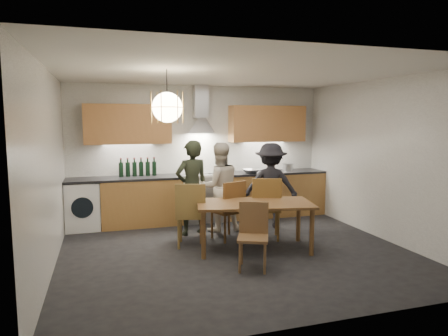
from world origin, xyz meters
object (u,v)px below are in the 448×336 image
object	(u,v)px
stock_pot	(288,167)
wine_bottles	(138,167)
person_left	(192,188)
person_mid	(219,187)
chair_back_left	(191,211)
mixing_bowl	(251,171)
dining_table	(254,208)
person_right	(271,185)
chair_front	(253,231)

from	to	relation	value
stock_pot	wine_bottles	bearing A→B (deg)	177.72
person_left	person_mid	bearing A→B (deg)	177.56
stock_pot	person_left	bearing A→B (deg)	-158.49
chair_back_left	mixing_bowl	distance (m)	2.15
dining_table	person_right	size ratio (longest dim) A/B	1.20
dining_table	mixing_bowl	bearing A→B (deg)	82.64
person_right	wine_bottles	world-z (taller)	person_right
person_mid	chair_back_left	bearing A→B (deg)	49.14
person_right	mixing_bowl	distance (m)	0.74
person_left	person_right	size ratio (longest dim) A/B	1.05
chair_front	mixing_bowl	size ratio (longest dim) A/B	2.72
dining_table	mixing_bowl	world-z (taller)	mixing_bowl
dining_table	chair_front	distance (m)	0.75
chair_front	person_mid	xyz separation A→B (m)	(0.08, 1.83, 0.28)
chair_front	person_mid	world-z (taller)	person_mid
person_mid	person_right	distance (m)	0.97
person_left	stock_pot	distance (m)	2.37
person_right	chair_front	bearing A→B (deg)	83.12
wine_bottles	person_left	bearing A→B (deg)	-50.88
chair_front	stock_pot	bearing A→B (deg)	79.91
chair_back_left	person_mid	xyz separation A→B (m)	(0.68, 0.78, 0.21)
person_mid	person_left	bearing A→B (deg)	10.34
chair_front	person_left	xyz separation A→B (m)	(-0.43, 1.74, 0.31)
person_left	person_right	bearing A→B (deg)	169.99
dining_table	chair_front	bearing A→B (deg)	-100.60
person_mid	stock_pot	bearing A→B (deg)	-155.40
chair_back_left	chair_front	size ratio (longest dim) A/B	1.16
stock_pot	person_right	bearing A→B (deg)	-132.31
person_right	stock_pot	world-z (taller)	person_right
chair_front	person_right	distance (m)	2.11
chair_front	mixing_bowl	xyz separation A→B (m)	(0.93, 2.52, 0.45)
dining_table	wine_bottles	distance (m)	2.59
chair_back_left	chair_front	xyz separation A→B (m)	(0.60, -1.05, -0.08)
dining_table	chair_back_left	size ratio (longest dim) A/B	1.85
person_right	wine_bottles	distance (m)	2.47
person_right	stock_pot	bearing A→B (deg)	-109.30
chair_back_left	person_left	distance (m)	0.75
chair_front	wine_bottles	xyz separation A→B (m)	(-1.23, 2.73, 0.58)
person_left	mixing_bowl	distance (m)	1.57
chair_back_left	stock_pot	size ratio (longest dim) A/B	4.80
chair_front	chair_back_left	bearing A→B (deg)	143.88
dining_table	mixing_bowl	distance (m)	1.98
chair_back_left	person_mid	bearing A→B (deg)	-115.23
dining_table	chair_back_left	xyz separation A→B (m)	(-0.88, 0.37, -0.06)
wine_bottles	dining_table	bearing A→B (deg)	-53.54
mixing_bowl	person_mid	bearing A→B (deg)	-141.05
mixing_bowl	person_right	bearing A→B (deg)	-80.89
person_right	mixing_bowl	size ratio (longest dim) A/B	4.84
chair_back_left	person_left	bearing A→B (deg)	-88.16
wine_bottles	stock_pot	bearing A→B (deg)	-2.28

